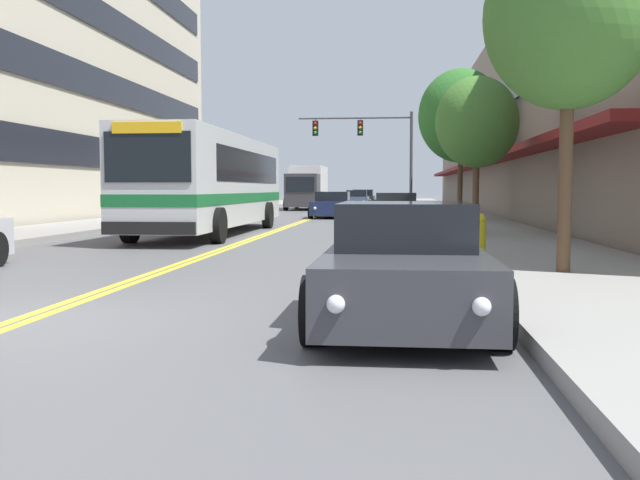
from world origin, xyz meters
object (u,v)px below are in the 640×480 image
car_charcoal_moving_third (363,199)px  fire_hydrant (479,234)px  city_bus (213,180)px  car_navy_moving_second (333,206)px  car_red_parked_left_near (237,205)px  traffic_signal_mast (371,141)px  box_truck (307,187)px  street_tree_right_near (569,17)px  street_tree_right_mid (477,122)px  car_dark_grey_parked_right_foreground (405,266)px  car_beige_parked_right_mid (396,211)px  street_tree_right_far (461,116)px  car_slate_blue_moving_lead (357,200)px

car_charcoal_moving_third → fire_hydrant: (4.35, -44.71, -0.06)m
city_bus → fire_hydrant: (7.79, -9.01, -1.22)m
car_navy_moving_second → car_charcoal_moving_third: (0.58, 22.38, 0.03)m
car_red_parked_left_near → traffic_signal_mast: size_ratio=0.66×
box_truck → street_tree_right_near: street_tree_right_near is taller
box_truck → traffic_signal_mast: size_ratio=1.09×
city_bus → car_charcoal_moving_third: bearing=84.5°
car_red_parked_left_near → car_charcoal_moving_third: bearing=73.6°
street_tree_right_near → street_tree_right_mid: size_ratio=1.18×
car_navy_moving_second → city_bus: bearing=-102.2°
car_dark_grey_parked_right_foreground → car_navy_moving_second: car_navy_moving_second is taller
car_red_parked_left_near → box_truck: 13.16m
box_truck → car_beige_parked_right_mid: bearing=-74.8°
street_tree_right_far → car_red_parked_left_near: bearing=149.4°
city_bus → car_navy_moving_second: city_bus is taller
car_charcoal_moving_third → car_dark_grey_parked_right_foreground: bearing=-86.9°
city_bus → car_beige_parked_right_mid: size_ratio=2.68×
car_charcoal_moving_third → street_tree_right_mid: size_ratio=1.03×
car_charcoal_moving_third → street_tree_right_far: size_ratio=0.73×
car_navy_moving_second → street_tree_right_mid: (5.63, -15.16, 2.85)m
car_navy_moving_second → fire_hydrant: bearing=-77.6°
box_truck → car_red_parked_left_near: bearing=-100.2°
car_charcoal_moving_third → street_tree_right_mid: 37.98m
car_red_parked_left_near → box_truck: bearing=79.8°
car_navy_moving_second → street_tree_right_mid: 16.42m
car_slate_blue_moving_lead → street_tree_right_mid: 31.72m
car_dark_grey_parked_right_foreground → car_slate_blue_moving_lead: size_ratio=1.05×
car_slate_blue_moving_lead → car_charcoal_moving_third: bearing=88.5°
street_tree_right_near → car_slate_blue_moving_lead: bearing=97.7°
car_beige_parked_right_mid → car_charcoal_moving_third: bearing=94.9°
car_beige_parked_right_mid → street_tree_right_mid: (2.36, -6.33, 2.85)m
street_tree_right_far → fire_hydrant: street_tree_right_far is taller
city_bus → car_charcoal_moving_third: size_ratio=2.62×
car_slate_blue_moving_lead → car_navy_moving_second: car_slate_blue_moving_lead is taller
box_truck → fire_hydrant: box_truck is taller
car_red_parked_left_near → car_dark_grey_parked_right_foreground: (8.82, -30.58, 0.02)m
car_red_parked_left_near → traffic_signal_mast: bearing=34.5°
car_charcoal_moving_third → box_truck: (-3.71, -7.60, 0.95)m
street_tree_right_mid → car_charcoal_moving_third: bearing=97.7°
car_slate_blue_moving_lead → traffic_signal_mast: traffic_signal_mast is taller
car_red_parked_left_near → street_tree_right_mid: bearing=-56.9°
box_truck → street_tree_right_far: (9.20, -19.73, 3.07)m
car_red_parked_left_near → street_tree_right_near: 29.49m
fire_hydrant → car_beige_parked_right_mid: bearing=97.0°
car_charcoal_moving_third → fire_hydrant: 44.92m
city_bus → car_charcoal_moving_third: (3.44, 35.70, -1.16)m
car_navy_moving_second → street_tree_right_near: bearing=-76.7°
car_navy_moving_second → street_tree_right_mid: size_ratio=0.93×
car_red_parked_left_near → car_dark_grey_parked_right_foreground: bearing=-73.9°
car_red_parked_left_near → fire_hydrant: car_red_parked_left_near is taller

